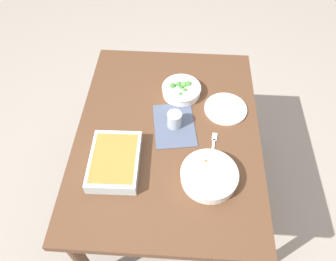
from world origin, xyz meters
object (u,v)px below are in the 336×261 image
object	(u,v)px
drink_cup	(174,120)
baking_dish	(115,161)
spoon_by_stew	(199,179)
side_plate	(226,109)
broccoli_bowl	(181,90)
stew_bowl	(209,175)
fork_on_table	(213,145)

from	to	relation	value
drink_cup	baking_dish	bearing A→B (deg)	-46.01
spoon_by_stew	side_plate	bearing A→B (deg)	161.89
side_plate	spoon_by_stew	distance (m)	0.44
broccoli_bowl	drink_cup	distance (m)	0.22
broccoli_bowl	side_plate	size ratio (longest dim) A/B	0.95
drink_cup	side_plate	xyz separation A→B (m)	(-0.12, 0.26, -0.03)
side_plate	spoon_by_stew	xyz separation A→B (m)	(0.42, -0.14, -0.00)
stew_bowl	side_plate	size ratio (longest dim) A/B	1.16
broccoli_bowl	drink_cup	world-z (taller)	drink_cup
side_plate	spoon_by_stew	size ratio (longest dim) A/B	1.25
broccoli_bowl	baking_dish	size ratio (longest dim) A/B	0.69
stew_bowl	broccoli_bowl	size ratio (longest dim) A/B	1.21
stew_bowl	baking_dish	distance (m)	0.42
broccoli_bowl	fork_on_table	distance (m)	0.37
baking_dish	spoon_by_stew	distance (m)	0.38
baking_dish	side_plate	xyz separation A→B (m)	(-0.37, 0.52, -0.03)
drink_cup	spoon_by_stew	xyz separation A→B (m)	(0.30, 0.12, -0.03)
baking_dish	broccoli_bowl	bearing A→B (deg)	148.91
drink_cup	spoon_by_stew	size ratio (longest dim) A/B	0.48
broccoli_bowl	drink_cup	bearing A→B (deg)	-6.92
stew_bowl	drink_cup	distance (m)	0.34
baking_dish	side_plate	bearing A→B (deg)	125.45
baking_dish	spoon_by_stew	world-z (taller)	baking_dish
spoon_by_stew	fork_on_table	distance (m)	0.20
stew_bowl	broccoli_bowl	xyz separation A→B (m)	(-0.52, -0.14, -0.00)
stew_bowl	broccoli_bowl	world-z (taller)	broccoli_bowl
broccoli_bowl	drink_cup	xyz separation A→B (m)	(0.22, -0.03, 0.01)
stew_bowl	drink_cup	xyz separation A→B (m)	(-0.29, -0.17, 0.01)
broccoli_bowl	drink_cup	size ratio (longest dim) A/B	2.47
fork_on_table	stew_bowl	bearing A→B (deg)	-7.99
side_plate	fork_on_table	bearing A→B (deg)	-16.36
broccoli_bowl	side_plate	xyz separation A→B (m)	(0.10, 0.23, -0.02)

